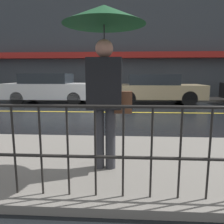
# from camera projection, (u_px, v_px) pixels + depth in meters

# --- Properties ---
(ground_plane) EXTENTS (80.00, 80.00, 0.00)m
(ground_plane) POSITION_uv_depth(u_px,v_px,m) (105.00, 112.00, 8.49)
(ground_plane) COLOR black
(sidewalk_near) EXTENTS (28.00, 2.66, 0.10)m
(sidewalk_near) POSITION_uv_depth(u_px,v_px,m) (77.00, 161.00, 3.53)
(sidewalk_near) COLOR slate
(sidewalk_near) RESTS_ON ground_plane
(sidewalk_far) EXTENTS (28.00, 1.65, 0.10)m
(sidewalk_far) POSITION_uv_depth(u_px,v_px,m) (112.00, 99.00, 12.94)
(sidewalk_far) COLOR slate
(sidewalk_far) RESTS_ON ground_plane
(lane_marking) EXTENTS (25.20, 0.12, 0.01)m
(lane_marking) POSITION_uv_depth(u_px,v_px,m) (105.00, 112.00, 8.49)
(lane_marking) COLOR gold
(lane_marking) RESTS_ON ground_plane
(building_storefront) EXTENTS (28.00, 0.85, 6.91)m
(building_storefront) POSITION_uv_depth(u_px,v_px,m) (113.00, 42.00, 13.32)
(building_storefront) COLOR #383D42
(building_storefront) RESTS_ON ground_plane
(railing_foreground) EXTENTS (12.00, 0.04, 1.02)m
(railing_foreground) POSITION_uv_depth(u_px,v_px,m) (54.00, 140.00, 2.36)
(railing_foreground) COLOR black
(railing_foreground) RESTS_ON sidewalk_near
(pedestrian) EXTENTS (1.09, 1.09, 2.21)m
(pedestrian) POSITION_uv_depth(u_px,v_px,m) (105.00, 43.00, 2.88)
(pedestrian) COLOR #333338
(pedestrian) RESTS_ON sidewalk_near
(car_white) EXTENTS (4.41, 1.91, 1.50)m
(car_white) POSITION_uv_depth(u_px,v_px,m) (50.00, 88.00, 11.06)
(car_white) COLOR silver
(car_white) RESTS_ON ground_plane
(car_tan) EXTENTS (4.48, 1.87, 1.46)m
(car_tan) POSITION_uv_depth(u_px,v_px,m) (155.00, 89.00, 10.75)
(car_tan) COLOR tan
(car_tan) RESTS_ON ground_plane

